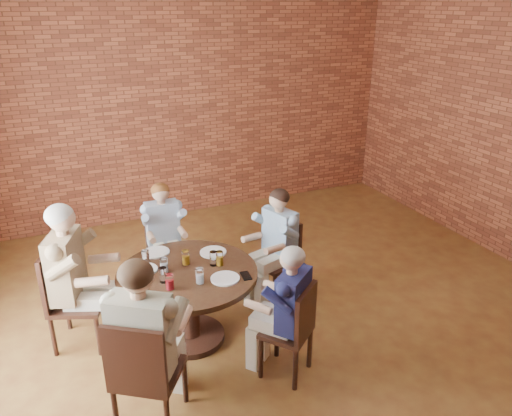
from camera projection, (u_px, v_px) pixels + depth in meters
name	position (u px, v px, depth m)	size (l,w,h in m)	color
floor	(293.00, 339.00, 4.85)	(7.00, 7.00, 0.00)	olive
wall_back	(183.00, 102.00, 7.15)	(7.00, 7.00, 0.00)	brown
dining_table	(189.00, 292.00, 4.65)	(1.29, 1.29, 0.75)	#321810
chair_a	(281.00, 256.00, 5.40)	(0.49, 0.49, 0.90)	#321810
diner_a	(276.00, 246.00, 5.30)	(0.49, 0.60, 1.26)	teal
chair_b	(164.00, 245.00, 5.66)	(0.39, 0.39, 0.88)	#321810
diner_b	(164.00, 237.00, 5.55)	(0.46, 0.57, 1.23)	#90A2B7
chair_c	(67.00, 294.00, 4.62)	(0.61, 0.61, 0.98)	#321810
diner_c	(75.00, 277.00, 4.55)	(0.58, 0.71, 1.42)	brown
chair_d	(143.00, 371.00, 3.66)	(0.65, 0.65, 0.98)	#321810
diner_d	(146.00, 343.00, 3.68)	(0.58, 0.71, 1.42)	#B89C91
chair_e	(294.00, 328.00, 4.21)	(0.54, 0.54, 0.89)	#321810
diner_e	(287.00, 313.00, 4.19)	(0.47, 0.58, 1.24)	#191C48
plate_a	(213.00, 252.00, 4.90)	(0.26, 0.26, 0.01)	white
plate_b	(156.00, 252.00, 4.90)	(0.26, 0.26, 0.01)	white
plate_c	(143.00, 270.00, 4.58)	(0.26, 0.26, 0.01)	white
plate_d	(225.00, 278.00, 4.44)	(0.26, 0.26, 0.01)	white
glass_a	(213.00, 258.00, 4.65)	(0.07, 0.07, 0.14)	white
glass_b	(186.00, 257.00, 4.67)	(0.07, 0.07, 0.14)	white
glass_c	(146.00, 257.00, 4.67)	(0.07, 0.07, 0.14)	white
glass_d	(164.00, 265.00, 4.53)	(0.07, 0.07, 0.14)	white
glass_e	(163.00, 275.00, 4.37)	(0.07, 0.07, 0.14)	white
glass_f	(170.00, 282.00, 4.26)	(0.07, 0.07, 0.14)	white
glass_g	(200.00, 276.00, 4.35)	(0.07, 0.07, 0.14)	white
glass_h	(219.00, 258.00, 4.65)	(0.07, 0.07, 0.14)	white
smartphone	(246.00, 276.00, 4.49)	(0.08, 0.15, 0.01)	black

